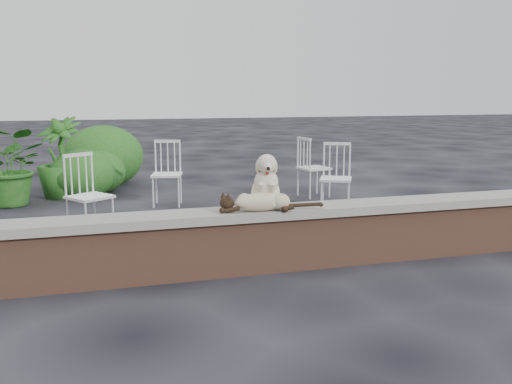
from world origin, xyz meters
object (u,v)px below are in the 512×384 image
object	(u,v)px
dog	(265,180)
chair_d	(336,178)
chair_e	(314,167)
cat	(262,200)
potted_plant_a	(12,166)
chair_b	(167,173)
potted_plant_b	(60,158)
chair_a	(89,195)

from	to	relation	value
dog	chair_d	size ratio (longest dim) A/B	0.55
dog	chair_e	size ratio (longest dim) A/B	0.55
dog	chair_e	distance (m)	3.71
chair_e	cat	bearing A→B (deg)	140.28
potted_plant_a	dog	bearing A→B (deg)	-54.96
chair_d	potted_plant_a	xyz separation A→B (m)	(-4.33, 1.68, 0.10)
chair_b	potted_plant_b	bearing A→B (deg)	158.24
chair_b	chair_e	xyz separation A→B (m)	(2.31, 0.06, 0.00)
dog	cat	bearing A→B (deg)	-106.50
chair_b	cat	bearing A→B (deg)	-69.21
chair_a	potted_plant_b	size ratio (longest dim) A/B	0.75
chair_e	chair_d	bearing A→B (deg)	162.87
dog	potted_plant_b	size ratio (longest dim) A/B	0.41
chair_a	chair_e	bearing A→B (deg)	-10.16
dog	chair_b	world-z (taller)	dog
chair_b	potted_plant_a	xyz separation A→B (m)	(-2.14, 0.63, 0.10)
potted_plant_b	chair_d	bearing A→B (deg)	-29.65
chair_a	chair_e	world-z (taller)	same
potted_plant_a	chair_b	bearing A→B (deg)	-16.41
chair_a	chair_d	distance (m)	3.28
chair_e	chair_d	distance (m)	1.11
cat	chair_b	xyz separation A→B (m)	(-0.44, 3.31, -0.20)
chair_a	cat	bearing A→B (deg)	-85.33
chair_b	potted_plant_a	distance (m)	2.24
cat	chair_e	bearing A→B (deg)	72.44
dog	chair_d	distance (m)	2.72
chair_e	dog	bearing A→B (deg)	140.23
chair_a	potted_plant_b	world-z (taller)	potted_plant_b
cat	potted_plant_b	world-z (taller)	potted_plant_b
chair_a	chair_d	xyz separation A→B (m)	(3.25, 0.43, 0.00)
cat	potted_plant_a	distance (m)	4.71
dog	chair_a	size ratio (longest dim) A/B	0.55
chair_b	chair_d	distance (m)	2.42
dog	potted_plant_a	bearing A→B (deg)	136.61
chair_b	potted_plant_a	bearing A→B (deg)	176.88
potted_plant_a	potted_plant_b	size ratio (longest dim) A/B	0.91
chair_b	potted_plant_b	world-z (taller)	potted_plant_b
chair_a	chair_d	size ratio (longest dim) A/B	1.00
chair_d	potted_plant_b	bearing A→B (deg)	177.13
chair_b	potted_plant_b	xyz separation A→B (m)	(-1.51, 1.06, 0.16)
cat	chair_a	distance (m)	2.38
dog	potted_plant_b	world-z (taller)	potted_plant_b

